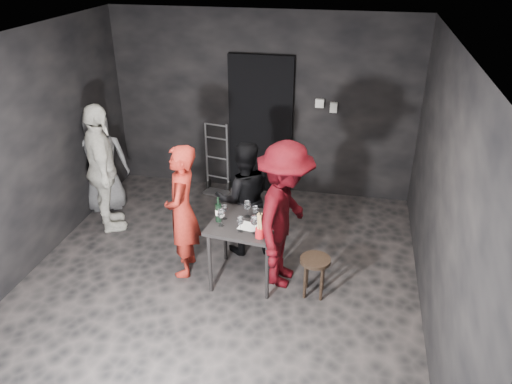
% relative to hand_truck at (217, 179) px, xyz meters
% --- Properties ---
extents(floor, '(4.50, 5.00, 0.02)m').
position_rel_hand_truck_xyz_m(floor, '(0.65, -2.23, -0.21)').
color(floor, black).
rests_on(floor, ground).
extents(ceiling, '(4.50, 5.00, 0.02)m').
position_rel_hand_truck_xyz_m(ceiling, '(0.65, -2.23, 2.49)').
color(ceiling, silver).
rests_on(ceiling, ground).
extents(wall_back, '(4.50, 0.04, 2.70)m').
position_rel_hand_truck_xyz_m(wall_back, '(0.65, 0.27, 1.14)').
color(wall_back, black).
rests_on(wall_back, ground).
extents(wall_front, '(4.50, 0.04, 2.70)m').
position_rel_hand_truck_xyz_m(wall_front, '(0.65, -4.73, 1.14)').
color(wall_front, black).
rests_on(wall_front, ground).
extents(wall_left, '(0.04, 5.00, 2.70)m').
position_rel_hand_truck_xyz_m(wall_left, '(-1.60, -2.23, 1.14)').
color(wall_left, black).
rests_on(wall_left, ground).
extents(wall_right, '(0.04, 5.00, 2.70)m').
position_rel_hand_truck_xyz_m(wall_right, '(2.90, -2.23, 1.14)').
color(wall_right, black).
rests_on(wall_right, ground).
extents(doorway, '(0.95, 0.10, 2.10)m').
position_rel_hand_truck_xyz_m(doorway, '(0.65, 0.21, 0.84)').
color(doorway, black).
rests_on(doorway, ground).
extents(wallbox_upper, '(0.12, 0.06, 0.12)m').
position_rel_hand_truck_xyz_m(wallbox_upper, '(1.50, 0.22, 1.24)').
color(wallbox_upper, '#B7B7B2').
rests_on(wallbox_upper, wall_back).
extents(wallbox_lower, '(0.10, 0.06, 0.14)m').
position_rel_hand_truck_xyz_m(wallbox_lower, '(1.70, 0.22, 1.19)').
color(wallbox_lower, '#B7B7B2').
rests_on(wallbox_lower, wall_back).
extents(hand_truck, '(0.37, 0.32, 1.10)m').
position_rel_hand_truck_xyz_m(hand_truck, '(0.00, 0.00, 0.00)').
color(hand_truck, '#B2B2B7').
rests_on(hand_truck, floor).
extents(tasting_table, '(0.72, 0.72, 0.75)m').
position_rel_hand_truck_xyz_m(tasting_table, '(0.92, -2.08, 0.45)').
color(tasting_table, black).
rests_on(tasting_table, floor).
extents(stool, '(0.33, 0.33, 0.47)m').
position_rel_hand_truck_xyz_m(stool, '(1.74, -2.22, 0.17)').
color(stool, black).
rests_on(stool, floor).
extents(server_red, '(0.50, 0.67, 1.69)m').
position_rel_hand_truck_xyz_m(server_red, '(0.20, -2.07, 0.64)').
color(server_red, '#A22319').
rests_on(server_red, floor).
extents(woman_black, '(0.77, 0.59, 1.41)m').
position_rel_hand_truck_xyz_m(woman_black, '(0.78, -1.50, 0.50)').
color(woman_black, black).
rests_on(woman_black, floor).
extents(man_maroon, '(0.75, 1.32, 1.94)m').
position_rel_hand_truck_xyz_m(man_maroon, '(1.36, -2.03, 0.76)').
color(man_maroon, '#3A0409').
rests_on(man_maroon, floor).
extents(bystander_cream, '(1.13, 1.30, 2.02)m').
position_rel_hand_truck_xyz_m(bystander_cream, '(-1.14, -1.36, 0.81)').
color(bystander_cream, silver).
rests_on(bystander_cream, floor).
extents(bystander_grey, '(0.84, 0.69, 1.51)m').
position_rel_hand_truck_xyz_m(bystander_grey, '(-1.43, -0.86, 0.55)').
color(bystander_grey, slate).
rests_on(bystander_grey, floor).
extents(tasting_mat, '(0.29, 0.22, 0.00)m').
position_rel_hand_truck_xyz_m(tasting_mat, '(1.02, -2.17, 0.55)').
color(tasting_mat, white).
rests_on(tasting_mat, tasting_table).
extents(wine_glass_a, '(0.11, 0.11, 0.21)m').
position_rel_hand_truck_xyz_m(wine_glass_a, '(0.69, -2.20, 0.65)').
color(wine_glass_a, white).
rests_on(wine_glass_a, tasting_table).
extents(wine_glass_b, '(0.09, 0.09, 0.18)m').
position_rel_hand_truck_xyz_m(wine_glass_b, '(0.69, -2.05, 0.64)').
color(wine_glass_b, white).
rests_on(wine_glass_b, tasting_table).
extents(wine_glass_c, '(0.09, 0.09, 0.22)m').
position_rel_hand_truck_xyz_m(wine_glass_c, '(0.93, -1.96, 0.65)').
color(wine_glass_c, white).
rests_on(wine_glass_c, tasting_table).
extents(wine_glass_d, '(0.09, 0.09, 0.20)m').
position_rel_hand_truck_xyz_m(wine_glass_d, '(0.93, -2.28, 0.64)').
color(wine_glass_d, white).
rests_on(wine_glass_d, tasting_table).
extents(wine_glass_e, '(0.11, 0.11, 0.22)m').
position_rel_hand_truck_xyz_m(wine_glass_e, '(1.08, -2.28, 0.66)').
color(wine_glass_e, white).
rests_on(wine_glass_e, tasting_table).
extents(wine_glass_f, '(0.07, 0.07, 0.18)m').
position_rel_hand_truck_xyz_m(wine_glass_f, '(1.03, -1.99, 0.63)').
color(wine_glass_f, white).
rests_on(wine_glass_f, tasting_table).
extents(wine_bottle, '(0.07, 0.07, 0.29)m').
position_rel_hand_truck_xyz_m(wine_bottle, '(0.64, -2.11, 0.66)').
color(wine_bottle, black).
rests_on(wine_bottle, tasting_table).
extents(breadstick_cup, '(0.10, 0.10, 0.30)m').
position_rel_hand_truck_xyz_m(breadstick_cup, '(1.15, -2.35, 0.68)').
color(breadstick_cup, '#AA1319').
rests_on(breadstick_cup, tasting_table).
extents(reserved_card, '(0.10, 0.14, 0.09)m').
position_rel_hand_truck_xyz_m(reserved_card, '(1.19, -2.12, 0.59)').
color(reserved_card, white).
rests_on(reserved_card, tasting_table).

